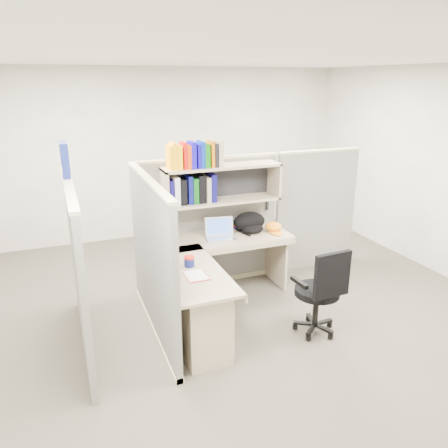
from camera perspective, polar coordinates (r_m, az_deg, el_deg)
name	(u,v)px	position (r m, az deg, el deg)	size (l,w,h in m)	color
ground	(236,315)	(4.97, 1.59, -11.84)	(6.00, 6.00, 0.00)	#39352C
room_shell	(238,172)	(4.38, 1.78, 6.80)	(6.00, 6.00, 6.00)	#A6A096
cubicle	(191,230)	(4.86, -4.38, -0.78)	(3.79, 1.84, 1.95)	#5D5C58
desk	(210,298)	(4.39, -1.87, -9.59)	(1.74, 1.75, 0.73)	tan
laptop	(221,229)	(5.06, -0.43, -0.67)	(0.33, 0.33, 0.24)	silver
backpack	(251,223)	(5.30, 3.57, 0.17)	(0.40, 0.31, 0.23)	black
orange_cap	(273,227)	(5.38, 6.46, -0.35)	(0.20, 0.23, 0.11)	orange
snack_canister	(189,261)	(4.36, -4.56, -4.87)	(0.11, 0.11, 0.10)	navy
tissue_box	(173,273)	(4.00, -6.74, -6.33)	(0.13, 0.13, 0.21)	#966D55
mouse	(229,239)	(5.04, 0.64, -1.99)	(0.09, 0.06, 0.03)	#93B7D1
paper_cup	(209,229)	(5.29, -1.98, -0.61)	(0.07, 0.07, 0.10)	silver
book_stack	(230,224)	(5.44, 0.84, -0.06)	(0.16, 0.21, 0.10)	gray
loose_paper	(196,275)	(4.18, -3.71, -6.69)	(0.19, 0.25, 0.00)	white
task_chair	(319,304)	(4.58, 12.27, -10.21)	(0.51, 0.47, 0.96)	black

